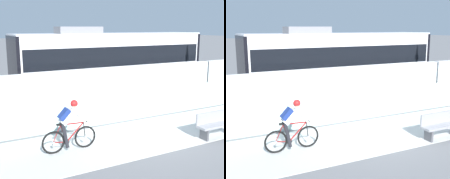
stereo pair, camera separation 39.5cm
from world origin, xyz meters
TOP-DOWN VIEW (x-y plane):
  - ground_plane at (0.00, 0.00)m, footprint 200.00×200.00m
  - bike_path_deck at (0.00, 0.00)m, footprint 32.00×3.20m
  - glass_parapet at (0.00, 1.85)m, footprint 32.00×0.05m
  - concrete_barrier_wall at (0.00, 3.65)m, footprint 32.00×0.36m
  - tram_rail_near at (0.00, 6.13)m, footprint 32.00×0.08m
  - tram_rail_far at (0.00, 7.57)m, footprint 32.00×0.08m
  - tram at (1.94, 6.85)m, footprint 11.06×2.54m
  - cyclist_on_bike at (-3.23, -0.00)m, footprint 1.77×0.58m
  - bench at (1.73, -1.29)m, footprint 1.60×0.45m

SIDE VIEW (x-z plane):
  - ground_plane at x=0.00m, z-range 0.00..0.00m
  - tram_rail_near at x=0.00m, z-range 0.00..0.01m
  - tram_rail_far at x=0.00m, z-range 0.00..0.01m
  - bike_path_deck at x=0.00m, z-range 0.00..0.01m
  - bench at x=1.73m, z-range 0.03..0.92m
  - glass_parapet at x=0.00m, z-range 0.00..1.19m
  - cyclist_on_bike at x=-3.23m, z-range -0.01..1.60m
  - concrete_barrier_wall at x=0.00m, z-range 0.00..1.95m
  - tram at x=1.94m, z-range -0.01..3.80m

